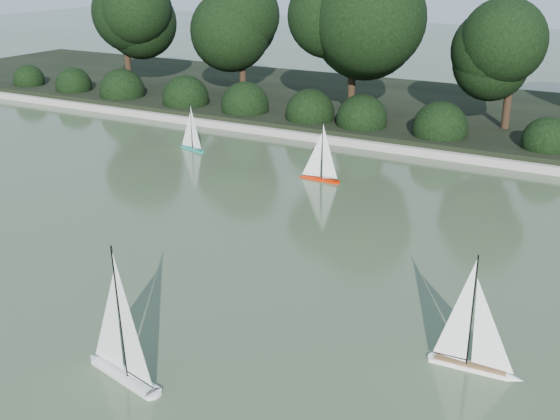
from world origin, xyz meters
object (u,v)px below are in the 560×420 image
(sailboat_white_b, at_px, (479,353))
(sailboat_white_a, at_px, (118,353))
(sailboat_teal, at_px, (190,142))
(sailboat_orange, at_px, (317,170))

(sailboat_white_b, bearing_deg, sailboat_white_a, -149.59)
(sailboat_teal, bearing_deg, sailboat_white_a, -58.78)
(sailboat_white_a, relative_size, sailboat_white_b, 1.18)
(sailboat_white_b, bearing_deg, sailboat_orange, 130.85)
(sailboat_white_b, relative_size, sailboat_teal, 1.23)
(sailboat_teal, bearing_deg, sailboat_orange, -9.89)
(sailboat_white_a, relative_size, sailboat_teal, 1.44)
(sailboat_white_a, xyz_separation_m, sailboat_orange, (-1.23, 7.52, -0.06))
(sailboat_white_b, distance_m, sailboat_orange, 7.23)
(sailboat_white_a, height_order, sailboat_white_b, sailboat_white_a)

